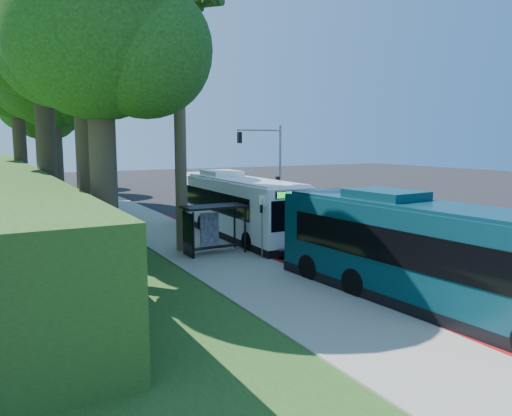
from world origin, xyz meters
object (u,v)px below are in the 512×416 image
teal_bus (429,254)px  white_bus (235,205)px  bus_shelter (209,220)px  pickup (282,214)px

teal_bus → white_bus: bearing=85.8°
teal_bus → bus_shelter: bearing=103.2°
bus_shelter → teal_bus: (3.45, -11.00, 0.13)m
bus_shelter → teal_bus: size_ratio=0.24×
bus_shelter → white_bus: (3.46, 4.01, 0.09)m
teal_bus → pickup: (4.62, 17.10, -1.17)m
pickup → bus_shelter: bearing=-132.9°
pickup → teal_bus: bearing=-95.1°
bus_shelter → pickup: bus_shelter is taller
white_bus → pickup: bearing=25.5°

